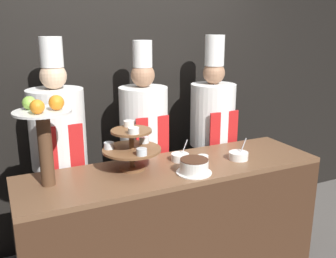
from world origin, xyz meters
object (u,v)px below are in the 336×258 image
tiered_stand (132,145)px  cup_white (203,160)px  chef_center_left (144,142)px  serving_bowl_near (238,156)px  chef_left (59,151)px  cake_round (194,166)px  chef_center_right (212,132)px  serving_bowl_far (180,157)px  fruit_pedestal (44,128)px

tiered_stand → cup_white: 0.53m
cup_white → chef_center_left: (-0.22, 0.58, -0.00)m
tiered_stand → chef_center_left: bearing=59.3°
serving_bowl_near → chef_left: 1.34m
cake_round → tiered_stand: bearing=144.1°
cake_round → chef_center_right: chef_center_right is taller
serving_bowl_far → chef_center_left: (-0.10, 0.45, 0.00)m
cup_white → serving_bowl_near: (0.29, -0.03, -0.00)m
fruit_pedestal → chef_center_right: chef_center_right is taller
chef_left → chef_center_right: (1.34, 0.00, -0.02)m
serving_bowl_far → cake_round: bearing=-95.9°
chef_left → chef_center_right: 1.34m
cake_round → chef_center_left: (-0.08, 0.71, -0.02)m
cake_round → serving_bowl_near: bearing=12.5°
cup_white → serving_bowl_far: (-0.12, 0.13, -0.00)m
serving_bowl_far → tiered_stand: bearing=-179.3°
serving_bowl_near → chef_center_right: size_ratio=0.09×
chef_center_right → serving_bowl_near: bearing=-104.0°
chef_center_right → fruit_pedestal: bearing=-161.7°
cake_round → fruit_pedestal: bearing=166.6°
fruit_pedestal → serving_bowl_far: size_ratio=3.64×
tiered_stand → chef_left: 0.63m
serving_bowl_far → chef_left: size_ratio=0.08×
serving_bowl_far → chef_center_left: bearing=102.7°
fruit_pedestal → cup_white: (1.05, -0.09, -0.34)m
serving_bowl_far → chef_left: 0.91m
fruit_pedestal → cake_round: 0.99m
cake_round → chef_center_right: 0.92m
serving_bowl_near → serving_bowl_far: (-0.40, 0.16, -0.00)m
chef_left → serving_bowl_near: bearing=-27.3°
serving_bowl_near → chef_center_left: (-0.51, 0.61, 0.00)m
tiered_stand → chef_center_right: bearing=26.2°
cup_white → chef_center_left: bearing=110.6°
chef_center_right → chef_center_left: bearing=180.0°
serving_bowl_far → fruit_pedestal: bearing=-177.6°
tiered_stand → cake_round: (0.35, -0.25, -0.12)m
fruit_pedestal → cup_white: bearing=-4.9°
serving_bowl_near → chef_center_left: 0.80m
cake_round → serving_bowl_near: size_ratio=1.52×
fruit_pedestal → chef_center_right: bearing=18.3°
fruit_pedestal → cake_round: bearing=-13.4°
cake_round → chef_center_left: 0.71m
chef_center_left → chef_center_right: (0.66, -0.00, -0.00)m
chef_left → chef_center_left: size_ratio=1.02×
cake_round → chef_center_right: size_ratio=0.13×
fruit_pedestal → cake_round: fruit_pedestal is taller
tiered_stand → serving_bowl_near: tiered_stand is taller
tiered_stand → chef_center_left: 0.55m
serving_bowl_far → chef_left: chef_left is taller
cake_round → chef_center_right: (0.58, 0.71, -0.02)m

